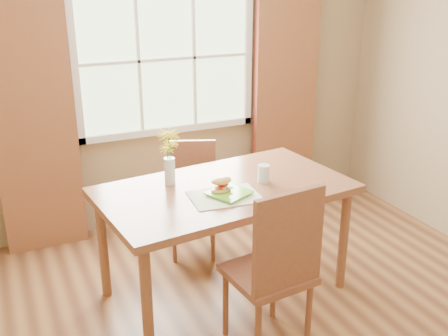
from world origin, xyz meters
name	(u,v)px	position (x,y,z in m)	size (l,w,h in m)	color
room	(273,134)	(0.00, 0.00, 1.35)	(4.24, 3.84, 2.74)	brown
window	(166,59)	(0.00, 1.87, 1.50)	(1.62, 0.06, 1.32)	#B5D29F
curtain_left	(33,122)	(-1.15, 1.78, 1.10)	(0.65, 0.08, 2.20)	maroon
curtain_right	(285,95)	(1.15, 1.78, 1.10)	(0.65, 0.08, 2.20)	maroon
dining_table	(225,198)	(-0.06, 0.53, 0.74)	(1.80, 1.14, 0.83)	brown
chair_near	(277,265)	(-0.05, -0.18, 0.60)	(0.50, 0.50, 1.10)	brown
chair_far	(193,193)	(-0.03, 1.23, 0.50)	(0.50, 0.50, 0.92)	brown
placemat	(225,197)	(-0.13, 0.37, 0.83)	(0.45, 0.33, 0.01)	beige
plate	(229,194)	(-0.10, 0.38, 0.84)	(0.24, 0.24, 0.01)	#6AC230
croissant_sandwich	(221,185)	(-0.14, 0.41, 0.90)	(0.15, 0.11, 0.11)	#F7C454
water_glass	(264,174)	(0.22, 0.50, 0.89)	(0.08, 0.08, 0.12)	silver
flower_vase	(169,152)	(-0.38, 0.74, 1.06)	(0.16, 0.16, 0.39)	silver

